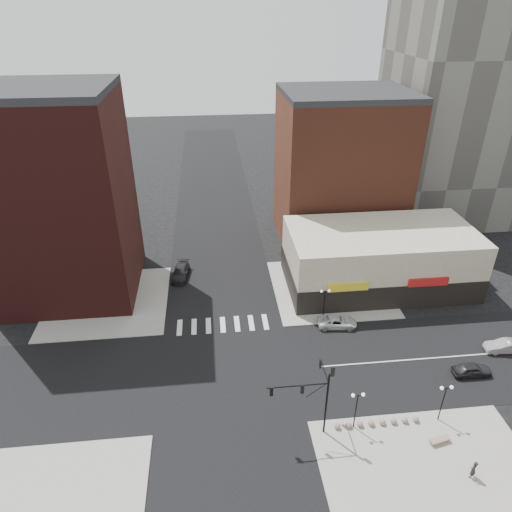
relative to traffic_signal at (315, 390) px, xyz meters
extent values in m
plane|color=black|center=(-7.24, 7.83, -4.96)|extent=(240.00, 240.00, 0.00)
cube|color=black|center=(-7.24, 7.83, -4.95)|extent=(200.00, 14.00, 0.02)
cube|color=black|center=(-7.24, 7.83, -4.95)|extent=(14.00, 200.00, 0.02)
cube|color=gray|center=(-21.74, 22.33, -4.90)|extent=(15.00, 15.00, 0.12)
cube|color=gray|center=(7.26, 22.33, -4.90)|extent=(15.00, 15.00, 0.12)
cube|color=gray|center=(8.76, -6.17, -4.90)|extent=(18.00, 14.00, 0.12)
cube|color=#3B1513|center=(-26.24, 26.33, 7.54)|extent=(16.00, 15.00, 25.00)
cube|color=#3B1513|center=(-39.24, 41.83, 1.04)|extent=(20.00, 18.00, 12.00)
cube|color=brown|center=(11.76, 37.33, 6.04)|extent=(18.00, 15.00, 22.00)
cube|color=beige|center=(13.76, 22.83, -0.96)|extent=(24.00, 12.00, 8.00)
cube|color=black|center=(13.76, 22.83, -3.26)|extent=(24.20, 12.20, 3.40)
cylinder|color=black|center=(0.96, -0.37, -1.46)|extent=(0.18, 0.18, 7.00)
cylinder|color=black|center=(-1.64, -0.37, 1.04)|extent=(5.20, 0.11, 0.11)
cylinder|color=black|center=(-0.04, -0.37, 0.34)|extent=(1.72, 0.06, 1.46)
cylinder|color=black|center=(0.96, 1.13, 1.04)|extent=(0.11, 3.00, 0.11)
cube|color=black|center=(-3.84, -0.37, 0.64)|extent=(0.28, 0.18, 0.95)
sphere|color=red|center=(-3.84, -0.37, 0.94)|extent=(0.16, 0.16, 0.16)
cube|color=black|center=(-1.24, -0.37, 0.64)|extent=(0.28, 0.18, 0.95)
sphere|color=red|center=(-1.24, -0.37, 0.94)|extent=(0.16, 0.16, 0.16)
cube|color=black|center=(0.96, 2.43, 0.64)|extent=(0.18, 0.28, 0.95)
sphere|color=red|center=(0.96, 2.43, 0.94)|extent=(0.16, 0.16, 0.16)
cube|color=black|center=(1.21, -0.37, 2.34)|extent=(0.28, 0.18, 0.95)
sphere|color=red|center=(1.21, -0.37, 2.64)|extent=(0.16, 0.16, 0.16)
cylinder|color=black|center=(3.76, -0.17, -2.84)|extent=(0.11, 0.11, 4.00)
cylinder|color=black|center=(3.76, -0.17, -0.94)|extent=(0.90, 0.06, 0.06)
sphere|color=white|center=(3.31, -0.17, -0.84)|extent=(0.32, 0.32, 0.32)
sphere|color=white|center=(4.21, -0.17, -0.84)|extent=(0.32, 0.32, 0.32)
cylinder|color=black|center=(11.76, -0.17, -2.84)|extent=(0.11, 0.11, 4.00)
cylinder|color=black|center=(11.76, -0.17, -0.94)|extent=(0.90, 0.06, 0.06)
sphere|color=white|center=(11.31, -0.17, -0.84)|extent=(0.32, 0.32, 0.32)
sphere|color=white|center=(12.21, -0.17, -0.84)|extent=(0.32, 0.32, 0.32)
cylinder|color=black|center=(4.76, 15.83, -2.84)|extent=(0.11, 0.11, 4.00)
cylinder|color=black|center=(4.76, 15.83, -0.94)|extent=(0.90, 0.06, 0.06)
sphere|color=white|center=(4.31, 15.83, -0.84)|extent=(0.32, 0.32, 0.32)
sphere|color=white|center=(5.21, 15.83, -0.84)|extent=(0.32, 0.32, 0.32)
sphere|color=#8D6D61|center=(2.26, -0.17, -4.56)|extent=(0.56, 0.56, 0.56)
sphere|color=#8D6D61|center=(3.31, -0.17, -4.56)|extent=(0.56, 0.56, 0.56)
sphere|color=#8D6D61|center=(4.36, -0.17, -4.56)|extent=(0.56, 0.56, 0.56)
sphere|color=#8D6D61|center=(5.41, -0.17, -4.56)|extent=(0.56, 0.56, 0.56)
sphere|color=#8D6D61|center=(6.46, -0.17, -4.56)|extent=(0.56, 0.56, 0.56)
sphere|color=#8D6D61|center=(7.51, -0.17, -4.56)|extent=(0.56, 0.56, 0.56)
sphere|color=#8D6D61|center=(8.56, -0.17, -4.56)|extent=(0.56, 0.56, 0.56)
sphere|color=#8D6D61|center=(9.61, -0.17, -4.56)|extent=(0.56, 0.56, 0.56)
imported|color=silver|center=(6.11, 14.33, -4.33)|extent=(4.77, 2.57, 1.27)
imported|color=black|center=(17.79, 5.06, -4.29)|extent=(3.98, 1.65, 1.35)
imported|color=#9F9FA4|center=(23.19, 8.09, -4.28)|extent=(4.27, 1.81, 1.37)
imported|color=black|center=(-12.65, 27.39, -4.22)|extent=(2.71, 5.33, 1.48)
imported|color=black|center=(11.81, -5.99, -3.95)|extent=(0.77, 0.73, 1.78)
cube|color=gray|center=(10.75, -2.59, -4.69)|extent=(1.71, 0.80, 0.31)
cube|color=gray|center=(10.75, -2.59, -4.47)|extent=(1.94, 0.95, 0.12)
camera|label=1|loc=(-8.01, -27.27, 28.98)|focal=32.00mm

